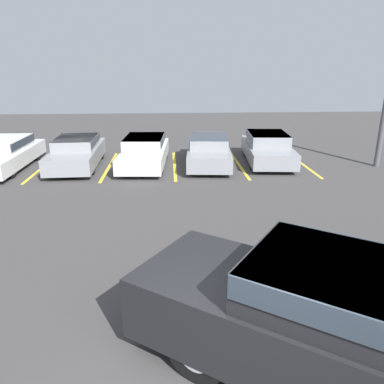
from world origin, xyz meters
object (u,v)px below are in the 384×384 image
object	(u,v)px
parked_sedan_a	(3,153)
parked_sedan_b	(77,151)
parked_sedan_c	(144,150)
parked_sedan_d	(209,150)
parked_sedan_e	(267,147)
pickup_truck	(359,336)

from	to	relation	value
parked_sedan_a	parked_sedan_b	bearing A→B (deg)	93.20
parked_sedan_b	parked_sedan_c	xyz separation A→B (m)	(2.78, 0.01, 0.00)
parked_sedan_a	parked_sedan_c	size ratio (longest dim) A/B	1.05
parked_sedan_d	parked_sedan_b	bearing A→B (deg)	-84.93
parked_sedan_c	parked_sedan_e	bearing A→B (deg)	96.01
parked_sedan_c	parked_sedan_e	size ratio (longest dim) A/B	1.03
parked_sedan_c	parked_sedan_e	xyz separation A→B (m)	(5.27, 0.21, 0.03)
pickup_truck	parked_sedan_d	bearing A→B (deg)	127.81
parked_sedan_d	pickup_truck	bearing A→B (deg)	7.98
parked_sedan_a	parked_sedan_d	bearing A→B (deg)	91.61
parked_sedan_b	parked_sedan_d	distance (m)	5.48
parked_sedan_b	parked_sedan_c	bearing A→B (deg)	88.61
parked_sedan_b	parked_sedan_e	distance (m)	8.05
parked_sedan_b	parked_sedan_e	size ratio (longest dim) A/B	1.00
parked_sedan_c	parked_sedan_b	bearing A→B (deg)	-86.14
parked_sedan_d	parked_sedan_e	bearing A→B (deg)	99.78
parked_sedan_e	pickup_truck	bearing A→B (deg)	-4.61
parked_sedan_a	parked_sedan_d	xyz separation A→B (m)	(8.39, 0.13, -0.01)
parked_sedan_a	parked_sedan_e	size ratio (longest dim) A/B	1.08
parked_sedan_a	parked_sedan_c	xyz separation A→B (m)	(5.69, 0.14, -0.00)
pickup_truck	parked_sedan_c	bearing A→B (deg)	140.51
parked_sedan_a	parked_sedan_c	bearing A→B (deg)	92.06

